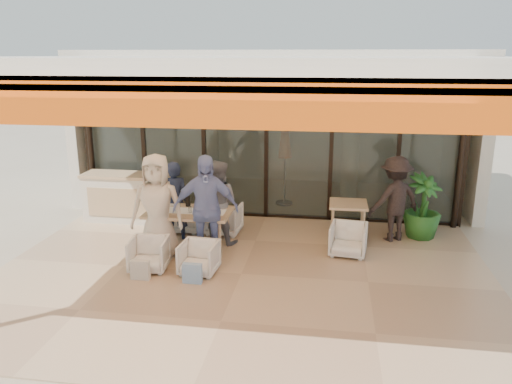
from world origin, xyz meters
TOP-DOWN VIEW (x-y plane):
  - ground at (0.00, 0.00)m, footprint 70.00×70.00m
  - terrace_floor at (0.00, 0.00)m, footprint 8.00×6.00m
  - terrace_structure at (0.00, -0.26)m, footprint 8.00×6.00m
  - glass_storefront at (0.00, 3.00)m, footprint 8.08×0.10m
  - interior_block at (0.01, 5.31)m, footprint 9.05×3.62m
  - host_counter at (-2.84, 2.30)m, footprint 1.85×0.65m
  - dining_table at (-1.12, 0.92)m, footprint 1.50×0.90m
  - chair_far_left at (-1.53, 1.86)m, footprint 0.72×0.68m
  - chair_far_right at (-0.69, 1.86)m, footprint 0.68×0.64m
  - chair_near_left at (-1.53, -0.04)m, footprint 0.64×0.61m
  - chair_near_right at (-0.69, -0.04)m, footprint 0.61×0.57m
  - diner_navy at (-1.53, 1.36)m, footprint 0.66×0.54m
  - diner_grey at (-0.69, 1.36)m, footprint 0.85×0.71m
  - diner_cream at (-1.53, 0.46)m, footprint 0.95×0.66m
  - diner_periwinkle at (-0.69, 0.46)m, footprint 1.17×0.68m
  - tote_bag_cream at (-1.53, -0.44)m, footprint 0.30×0.10m
  - tote_bag_blue at (-0.69, -0.44)m, footprint 0.30×0.10m
  - side_table at (1.71, 1.86)m, footprint 0.70×0.70m
  - side_chair at (1.71, 1.11)m, footprint 0.69×0.65m
  - standing_woman at (2.56, 1.97)m, footprint 1.22×1.04m
  - potted_palm at (3.11, 2.19)m, footprint 0.99×0.99m

SIDE VIEW (x-z plane):
  - ground at x=0.00m, z-range 0.00..0.00m
  - terrace_floor at x=0.00m, z-range 0.00..0.01m
  - tote_bag_cream at x=-1.53m, z-range 0.00..0.34m
  - tote_bag_blue at x=-0.69m, z-range 0.00..0.34m
  - chair_near_right at x=-0.69m, z-range 0.00..0.59m
  - chair_near_left at x=-1.53m, z-range 0.00..0.61m
  - side_chair at x=1.71m, z-range 0.00..0.64m
  - chair_far_left at x=-1.53m, z-range 0.00..0.66m
  - chair_far_right at x=-0.69m, z-range 0.00..0.67m
  - host_counter at x=-2.84m, z-range 0.01..1.05m
  - potted_palm at x=3.11m, z-range 0.00..1.26m
  - side_table at x=1.71m, z-range 0.27..1.01m
  - dining_table at x=-1.12m, z-range 0.22..1.15m
  - diner_navy at x=-1.53m, z-range 0.00..1.54m
  - diner_grey at x=-0.69m, z-range 0.00..1.58m
  - standing_woman at x=2.56m, z-range 0.00..1.64m
  - diner_cream at x=-1.53m, z-range 0.00..1.85m
  - diner_periwinkle at x=-0.69m, z-range 0.00..1.87m
  - glass_storefront at x=0.00m, z-range 0.00..3.20m
  - interior_block at x=0.01m, z-range 0.47..3.99m
  - terrace_structure at x=0.00m, z-range 1.55..4.95m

